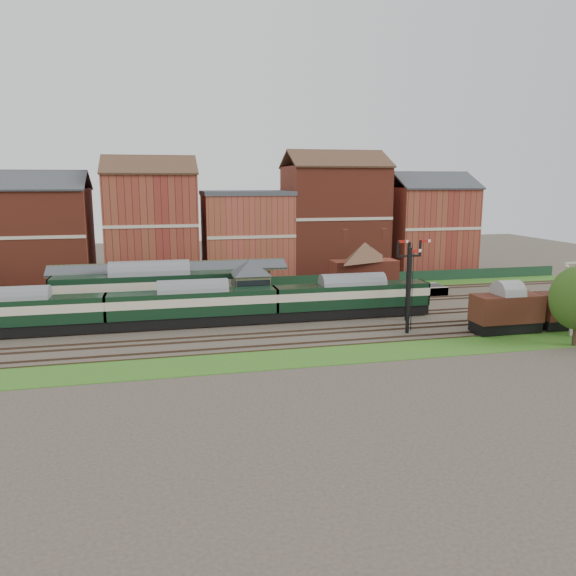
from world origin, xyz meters
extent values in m
plane|color=#473D33|center=(0.00, 0.00, 0.00)|extent=(160.00, 160.00, 0.00)
cube|color=#2D6619|center=(0.00, 16.00, 0.03)|extent=(90.00, 4.50, 0.06)
cube|color=#2D6619|center=(0.00, -12.00, 0.03)|extent=(90.00, 5.00, 0.06)
cube|color=#193823|center=(0.00, 18.00, 0.75)|extent=(90.00, 0.12, 1.50)
cube|color=#2D2D2D|center=(-5.00, 9.75, 0.50)|extent=(55.00, 3.40, 1.00)
cube|color=#627452|center=(-3.00, 3.25, 1.20)|extent=(3.40, 3.20, 2.40)
cube|color=#43482D|center=(-3.00, 3.25, 3.40)|extent=(3.60, 3.40, 2.00)
pyramid|color=#383A3F|center=(-3.00, 3.25, 5.20)|extent=(5.40, 5.40, 1.60)
cube|color=maroon|center=(5.00, 3.25, 1.10)|extent=(3.00, 2.40, 2.20)
cube|color=#4C3323|center=(5.00, 2.60, 2.55)|extent=(3.20, 1.34, 0.79)
cube|color=#4C3323|center=(5.00, 3.90, 2.55)|extent=(3.20, 1.34, 0.79)
cube|color=maroon|center=(12.00, 9.75, 2.75)|extent=(8.00, 3.00, 3.50)
pyramid|color=#4C3323|center=(12.00, 9.75, 5.60)|extent=(8.10, 8.10, 2.20)
cube|color=maroon|center=(9.50, 9.75, 6.10)|extent=(0.60, 0.60, 1.60)
cube|color=maroon|center=(14.50, 9.75, 6.10)|extent=(0.60, 0.60, 1.60)
cube|color=#43482D|center=(-22.00, 8.45, 2.70)|extent=(0.22, 0.22, 3.40)
cube|color=#43482D|center=(0.00, 11.05, 2.70)|extent=(0.22, 0.22, 3.40)
cube|color=#383A3F|center=(-11.00, 8.80, 4.60)|extent=(26.00, 1.99, 0.90)
cube|color=#383A3F|center=(-11.00, 10.70, 4.60)|extent=(26.00, 1.99, 0.90)
cube|color=#43482D|center=(-11.00, 9.75, 4.98)|extent=(26.00, 0.20, 0.20)
cube|color=black|center=(12.00, -2.50, 4.00)|extent=(0.25, 0.25, 8.00)
cube|color=black|center=(12.00, -2.50, 6.60)|extent=(2.60, 0.18, 0.18)
cube|color=#B2140F|center=(11.35, -2.50, 8.05)|extent=(1.10, 0.08, 0.25)
cube|color=#B2140F|center=(13.75, -2.50, 8.05)|extent=(1.10, 0.08, 0.25)
cube|color=black|center=(10.00, -7.00, 4.00)|extent=(0.25, 0.25, 8.00)
cube|color=#B2140F|center=(10.55, -7.00, 7.70)|extent=(1.10, 0.08, 0.25)
cube|color=beige|center=(24.00, -11.50, 3.50)|extent=(0.22, 0.22, 7.00)
cube|color=maroon|center=(-28.00, 25.00, 6.50)|extent=(14.00, 10.00, 13.00)
cube|color=maroon|center=(-13.00, 25.00, 7.50)|extent=(12.00, 10.00, 15.00)
cube|color=#9D4132|center=(0.00, 25.00, 6.00)|extent=(12.00, 10.00, 12.00)
cube|color=maroon|center=(13.00, 25.00, 8.00)|extent=(14.00, 10.00, 16.00)
cube|color=maroon|center=(28.00, 25.00, 6.50)|extent=(12.00, 10.00, 13.00)
cube|color=black|center=(-25.44, 0.00, 0.66)|extent=(16.24, 2.27, 0.99)
cube|color=black|center=(-25.44, 0.00, 2.32)|extent=(16.24, 2.53, 2.35)
cube|color=beige|center=(-25.44, 0.00, 2.61)|extent=(16.26, 2.57, 0.81)
cube|color=slate|center=(-25.44, 0.00, 3.63)|extent=(16.24, 2.53, 0.54)
cube|color=black|center=(-9.20, 0.00, 0.66)|extent=(16.24, 2.27, 0.99)
cube|color=black|center=(-9.20, 0.00, 2.32)|extent=(16.24, 2.53, 2.35)
cube|color=beige|center=(-9.20, 0.00, 2.61)|extent=(16.26, 2.57, 0.81)
cube|color=slate|center=(-9.20, 0.00, 3.63)|extent=(16.24, 2.53, 0.54)
cube|color=black|center=(7.03, 0.00, 0.66)|extent=(16.24, 2.27, 0.99)
cube|color=black|center=(7.03, 0.00, 2.32)|extent=(16.24, 2.53, 2.35)
cube|color=beige|center=(7.03, 0.00, 2.61)|extent=(16.26, 2.57, 0.81)
cube|color=slate|center=(7.03, 0.00, 3.63)|extent=(16.24, 2.53, 0.54)
cube|color=black|center=(-13.27, 6.50, 0.77)|extent=(19.98, 2.80, 1.22)
cube|color=black|center=(-13.27, 6.50, 2.82)|extent=(19.98, 3.11, 2.89)
cube|color=beige|center=(-13.27, 6.50, 3.17)|extent=(20.00, 3.15, 1.00)
cube|color=slate|center=(-13.27, 6.50, 4.43)|extent=(19.98, 3.11, 0.67)
cube|color=black|center=(18.95, -9.00, 0.63)|extent=(6.30, 2.32, 0.95)
cube|color=#431513|center=(18.95, -9.00, 2.37)|extent=(6.30, 2.73, 2.52)
cube|color=gray|center=(18.95, -9.00, 3.75)|extent=(6.30, 2.73, 0.46)
cube|color=black|center=(25.73, -9.00, 0.61)|extent=(6.03, 2.22, 0.90)
cube|color=#431513|center=(25.73, -9.00, 2.27)|extent=(6.03, 2.61, 2.41)
cube|color=gray|center=(25.73, -9.00, 3.60)|extent=(6.03, 2.61, 0.44)
cylinder|color=#382619|center=(22.22, -14.13, 1.62)|extent=(0.44, 0.44, 3.23)
camera|label=1|loc=(-12.29, -53.76, 13.91)|focal=35.00mm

